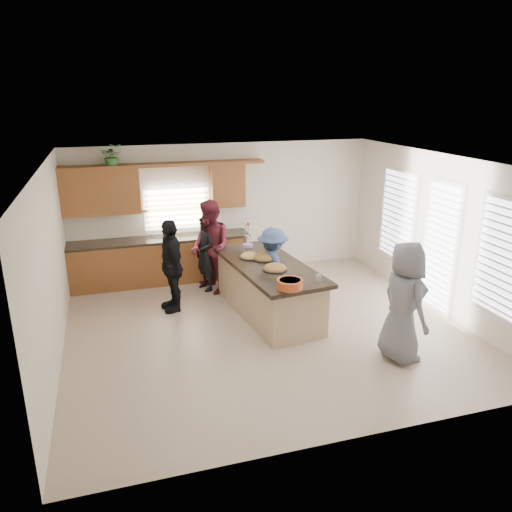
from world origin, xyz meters
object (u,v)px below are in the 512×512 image
object	(u,v)px
woman_left_mid	(211,247)
woman_right_back	(273,268)
salad_bowl	(290,284)
woman_right_front	(404,302)
woman_left_back	(205,253)
island	(268,290)
woman_left_front	(171,265)

from	to	relation	value
woman_left_mid	woman_right_back	distance (m)	1.43
salad_bowl	woman_right_front	size ratio (longest dim) A/B	0.22
salad_bowl	woman_left_back	world-z (taller)	woman_left_back
salad_bowl	woman_left_back	size ratio (longest dim) A/B	0.26
island	woman_right_back	xyz separation A→B (m)	(0.16, 0.25, 0.30)
woman_left_back	woman_right_front	world-z (taller)	woman_right_front
woman_left_mid	woman_right_front	distance (m)	4.02
woman_left_back	woman_left_front	xyz separation A→B (m)	(-0.77, -0.78, 0.09)
island	salad_bowl	xyz separation A→B (m)	(-0.05, -1.19, 0.58)
island	salad_bowl	world-z (taller)	salad_bowl
woman_right_front	island	bearing A→B (deg)	30.52
woman_left_back	woman_left_front	bearing A→B (deg)	-62.08
woman_right_back	woman_right_front	world-z (taller)	woman_right_front
woman_left_back	woman_left_mid	xyz separation A→B (m)	(0.08, -0.14, 0.16)
woman_right_back	woman_right_front	bearing A→B (deg)	-175.80
island	woman_right_front	bearing A→B (deg)	-62.95
woman_right_back	woman_left_back	bearing A→B (deg)	15.99
woman_right_front	woman_left_back	bearing A→B (deg)	28.95
island	woman_left_back	xyz separation A→B (m)	(-0.84, 1.46, 0.31)
island	woman_right_front	xyz separation A→B (m)	(1.39, -2.08, 0.46)
woman_left_back	woman_right_front	xyz separation A→B (m)	(2.22, -3.54, 0.15)
island	woman_right_front	size ratio (longest dim) A/B	1.55
woman_left_mid	woman_left_front	bearing A→B (deg)	-65.76
island	woman_left_back	bearing A→B (deg)	113.16
woman_left_mid	island	bearing A→B (deg)	17.03
salad_bowl	woman_left_front	world-z (taller)	woman_left_front
woman_right_back	woman_left_front	bearing A→B (deg)	52.74
woman_right_back	woman_right_front	xyz separation A→B (m)	(1.22, -2.32, 0.15)
salad_bowl	woman_left_front	distance (m)	2.45
island	woman_right_front	distance (m)	2.54
woman_left_mid	woman_left_back	bearing A→B (deg)	-161.38
woman_left_back	woman_left_mid	world-z (taller)	woman_left_mid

